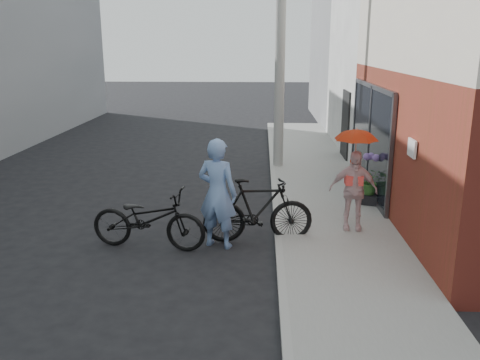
# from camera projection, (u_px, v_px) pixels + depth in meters

# --- Properties ---
(ground) EXTENTS (80.00, 80.00, 0.00)m
(ground) POSITION_uv_depth(u_px,v_px,m) (226.00, 250.00, 8.98)
(ground) COLOR black
(ground) RESTS_ON ground
(sidewalk) EXTENTS (2.20, 24.00, 0.12)m
(sidewalk) POSITION_uv_depth(u_px,v_px,m) (330.00, 212.00, 10.81)
(sidewalk) COLOR gray
(sidewalk) RESTS_ON ground
(curb) EXTENTS (0.12, 24.00, 0.12)m
(curb) POSITION_uv_depth(u_px,v_px,m) (276.00, 211.00, 10.86)
(curb) COLOR #9E9E99
(curb) RESTS_ON ground
(plaster_building) EXTENTS (8.00, 6.00, 7.00)m
(plaster_building) POSITION_uv_depth(u_px,v_px,m) (465.00, 44.00, 16.45)
(plaster_building) COLOR white
(plaster_building) RESTS_ON ground
(east_building_far) EXTENTS (8.00, 8.00, 7.00)m
(east_building_far) POSITION_uv_depth(u_px,v_px,m) (406.00, 44.00, 23.20)
(east_building_far) COLOR gray
(east_building_far) RESTS_ON ground
(utility_pole) EXTENTS (0.28, 0.28, 7.00)m
(utility_pole) POSITION_uv_depth(u_px,v_px,m) (280.00, 44.00, 13.81)
(utility_pole) COLOR #9E9E99
(utility_pole) RESTS_ON ground
(officer) EXTENTS (0.83, 0.68, 1.97)m
(officer) POSITION_uv_depth(u_px,v_px,m) (217.00, 193.00, 8.90)
(officer) COLOR #6F90C6
(officer) RESTS_ON ground
(bike_left) EXTENTS (2.16, 1.02, 1.09)m
(bike_left) POSITION_uv_depth(u_px,v_px,m) (148.00, 219.00, 8.92)
(bike_left) COLOR black
(bike_left) RESTS_ON ground
(bike_right) EXTENTS (2.05, 0.78, 1.20)m
(bike_right) POSITION_uv_depth(u_px,v_px,m) (258.00, 210.00, 9.21)
(bike_right) COLOR black
(bike_right) RESTS_ON ground
(kimono_woman) EXTENTS (0.92, 0.45, 1.51)m
(kimono_woman) POSITION_uv_depth(u_px,v_px,m) (353.00, 190.00, 9.49)
(kimono_woman) COLOR beige
(kimono_woman) RESTS_ON sidewalk
(parasol) EXTENTS (0.76, 0.76, 0.67)m
(parasol) POSITION_uv_depth(u_px,v_px,m) (357.00, 132.00, 9.20)
(parasol) COLOR #DF431A
(parasol) RESTS_ON kimono_woman
(planter) EXTENTS (0.51, 0.51, 0.21)m
(planter) POSITION_uv_depth(u_px,v_px,m) (369.00, 199.00, 11.17)
(planter) COLOR black
(planter) RESTS_ON sidewalk
(potted_plant) EXTENTS (0.53, 0.46, 0.59)m
(potted_plant) POSITION_uv_depth(u_px,v_px,m) (370.00, 181.00, 11.07)
(potted_plant) COLOR #316227
(potted_plant) RESTS_ON planter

